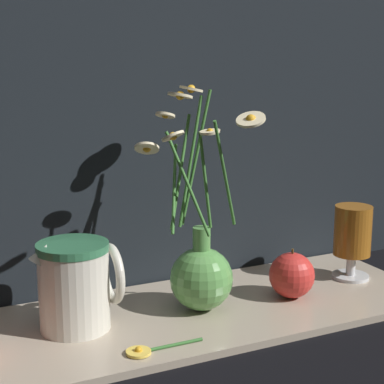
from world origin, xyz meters
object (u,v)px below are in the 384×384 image
at_px(ceramic_pitcher, 76,282).
at_px(orange_fruit, 292,275).
at_px(vase_with_flowers, 200,268).
at_px(tea_glass, 353,234).

xyz_separation_m(ceramic_pitcher, orange_fruit, (0.37, -0.04, -0.03)).
relative_size(vase_with_flowers, orange_fruit, 4.19).
height_order(vase_with_flowers, orange_fruit, vase_with_flowers).
xyz_separation_m(vase_with_flowers, tea_glass, (0.32, 0.01, 0.01)).
height_order(ceramic_pitcher, tea_glass, ceramic_pitcher).
xyz_separation_m(vase_with_flowers, ceramic_pitcher, (-0.20, 0.01, 0.00)).
relative_size(ceramic_pitcher, orange_fruit, 1.68).
relative_size(vase_with_flowers, tea_glass, 2.63).
height_order(vase_with_flowers, ceramic_pitcher, vase_with_flowers).
distance_m(ceramic_pitcher, orange_fruit, 0.37).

